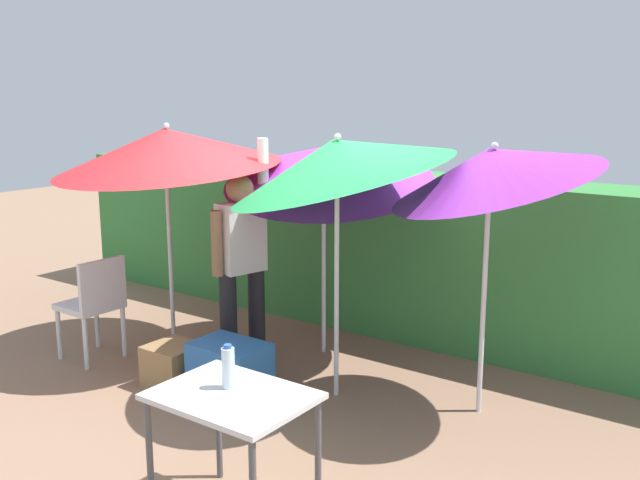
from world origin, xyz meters
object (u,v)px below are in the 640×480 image
umbrella_orange (492,167)px  crate_cardboard (174,365)px  umbrella_yellow (328,164)px  umbrella_navy (166,148)px  person_vendor (242,257)px  chair_plastic (94,302)px  umbrella_rainbow (337,160)px  folding_table (233,409)px  bottle_water (228,367)px  cooler_box (230,373)px

umbrella_orange → crate_cardboard: umbrella_orange is taller
crate_cardboard → umbrella_yellow: bearing=66.6°
umbrella_orange → umbrella_navy: bearing=-171.5°
umbrella_orange → umbrella_yellow: bearing=167.1°
person_vendor → crate_cardboard: bearing=-107.4°
umbrella_yellow → person_vendor: (-0.37, -0.69, -0.72)m
umbrella_orange → chair_plastic: bearing=-163.3°
umbrella_yellow → umbrella_navy: bearing=-145.3°
umbrella_rainbow → folding_table: size_ratio=2.75×
umbrella_navy → umbrella_yellow: bearing=34.7°
folding_table → crate_cardboard: bearing=146.7°
umbrella_orange → bottle_water: 2.22m
umbrella_orange → bottle_water: size_ratio=8.94×
person_vendor → folding_table: bearing=-49.5°
umbrella_rainbow → person_vendor: bearing=177.4°
chair_plastic → folding_table: size_ratio=1.11×
bottle_water → person_vendor: bearing=129.9°
umbrella_yellow → chair_plastic: bearing=-139.2°
person_vendor → bottle_water: (1.34, -1.60, -0.10)m
umbrella_orange → umbrella_yellow: (-1.58, 0.36, -0.10)m
umbrella_navy → chair_plastic: (-0.39, -0.52, -1.27)m
umbrella_yellow → crate_cardboard: umbrella_yellow is taller
umbrella_navy → crate_cardboard: size_ratio=5.44×
chair_plastic → umbrella_navy: bearing=53.3°
umbrella_orange → umbrella_yellow: umbrella_orange is taller
chair_plastic → bottle_water: size_ratio=3.71×
chair_plastic → folding_table: bearing=-22.4°
umbrella_yellow → chair_plastic: 2.28m
umbrella_orange → bottle_water: (-0.61, -1.93, -0.92)m
umbrella_navy → chair_plastic: umbrella_navy is taller
umbrella_rainbow → person_vendor: umbrella_rainbow is taller
umbrella_yellow → umbrella_navy: 1.35m
umbrella_orange → umbrella_yellow: size_ratio=1.03×
cooler_box → crate_cardboard: bearing=-176.6°
folding_table → person_vendor: bearing=130.5°
umbrella_orange → cooler_box: size_ratio=3.99×
umbrella_rainbow → crate_cardboard: (-1.15, -0.56, -1.61)m
umbrella_rainbow → cooler_box: 1.74m
umbrella_orange → crate_cardboard: bearing=-156.6°
crate_cardboard → umbrella_orange: bearing=23.4°
umbrella_yellow → crate_cardboard: size_ratio=5.53×
crate_cardboard → bottle_water: bottle_water is taller
person_vendor → folding_table: size_ratio=2.35×
crate_cardboard → folding_table: 1.96m
umbrella_yellow → folding_table: 2.75m
umbrella_yellow → bottle_water: 2.62m
person_vendor → folding_table: (1.41, -1.65, -0.30)m
umbrella_navy → umbrella_rainbow: bearing=1.3°
umbrella_orange → folding_table: size_ratio=2.68×
umbrella_yellow → crate_cardboard: (-0.56, -1.29, -1.49)m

